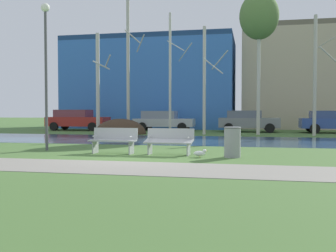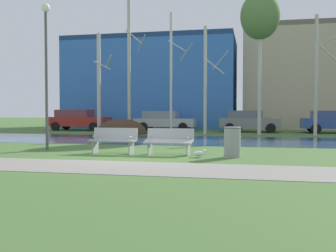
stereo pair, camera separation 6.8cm
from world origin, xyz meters
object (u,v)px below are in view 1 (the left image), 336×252
at_px(bench_left, 113,140).
at_px(trash_bin, 232,142).
at_px(streetlamp, 46,53).
at_px(parked_wagon_fourth_blue, 336,121).
at_px(bench_right, 169,141).
at_px(parked_sedan_second_silver, 163,120).
at_px(parked_van_nearest_red, 77,120).
at_px(seagull, 200,153).
at_px(parked_hatch_third_grey, 248,121).

relative_size(bench_left, trash_bin, 1.71).
relative_size(streetlamp, parked_wagon_fourth_blue, 1.14).
bearing_deg(bench_right, trash_bin, -8.07).
bearing_deg(bench_left, parked_sedan_second_silver, 96.40).
bearing_deg(parked_wagon_fourth_blue, bench_left, -123.99).
height_order(bench_left, bench_right, same).
distance_m(parked_van_nearest_red, parked_sedan_second_silver, 6.59).
xyz_separation_m(streetlamp, parked_van_nearest_red, (-5.56, 14.61, -2.77)).
bearing_deg(streetlamp, seagull, -10.15).
height_order(bench_right, parked_sedan_second_silver, parked_sedan_second_silver).
distance_m(trash_bin, parked_wagon_fourth_blue, 16.43).
relative_size(seagull, parked_van_nearest_red, 0.10).
bearing_deg(parked_van_nearest_red, seagull, -54.03).
distance_m(seagull, parked_wagon_fourth_blue, 17.02).
distance_m(seagull, parked_hatch_third_grey, 15.76).
height_order(bench_left, parked_hatch_third_grey, parked_hatch_third_grey).
bearing_deg(parked_sedan_second_silver, trash_bin, -70.16).
bearing_deg(bench_right, bench_left, 180.00).
height_order(bench_left, parked_wagon_fourth_blue, parked_wagon_fourth_blue).
xyz_separation_m(bench_right, parked_van_nearest_red, (-10.27, 15.15, 0.35)).
bearing_deg(seagull, streetlamp, 169.85).
bearing_deg(trash_bin, seagull, -168.06).
relative_size(parked_van_nearest_red, parked_hatch_third_grey, 1.11).
relative_size(parked_van_nearest_red, parked_wagon_fourth_blue, 0.98).
xyz_separation_m(trash_bin, parked_van_nearest_red, (-12.34, 15.44, 0.32)).
distance_m(seagull, parked_sedan_second_silver, 16.92).
distance_m(trash_bin, streetlamp, 7.50).
height_order(trash_bin, seagull, trash_bin).
distance_m(seagull, streetlamp, 6.83).
xyz_separation_m(parked_van_nearest_red, parked_sedan_second_silver, (6.57, 0.56, -0.05)).
bearing_deg(parked_wagon_fourth_blue, streetlamp, -131.72).
distance_m(trash_bin, parked_hatch_third_grey, 15.49).
xyz_separation_m(bench_left, parked_wagon_fourth_blue, (10.09, 14.97, 0.31)).
xyz_separation_m(seagull, streetlamp, (-5.80, 1.04, 3.45)).
xyz_separation_m(seagull, parked_wagon_fourth_blue, (7.07, 15.47, 0.65)).
bearing_deg(bench_right, streetlamp, 173.51).
distance_m(bench_left, bench_right, 1.94).
relative_size(streetlamp, parked_van_nearest_red, 1.17).
bearing_deg(streetlamp, parked_hatch_third_grey, 63.92).
relative_size(trash_bin, parked_hatch_third_grey, 0.23).
height_order(seagull, parked_van_nearest_red, parked_van_nearest_red).
distance_m(bench_left, parked_hatch_third_grey, 15.82).
relative_size(bench_left, parked_sedan_second_silver, 0.37).
relative_size(bench_left, streetlamp, 0.30).
bearing_deg(streetlamp, trash_bin, -6.97).
relative_size(trash_bin, parked_van_nearest_red, 0.21).
bearing_deg(parked_sedan_second_silver, streetlamp, -93.81).
bearing_deg(parked_wagon_fourth_blue, parked_sedan_second_silver, 176.40).
xyz_separation_m(trash_bin, parked_sedan_second_silver, (-5.77, 16.01, 0.28)).
relative_size(bench_right, trash_bin, 1.71).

